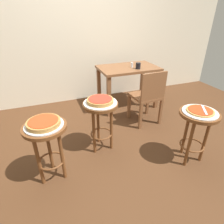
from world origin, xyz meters
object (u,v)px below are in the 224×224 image
Objects in this scene: condiment_shaker at (132,65)px; wooden_chair at (148,96)px; stool_foreground at (197,125)px; dining_table at (128,74)px; cup_near_edge at (138,66)px; pizza_foreground at (200,111)px; serving_plate_leftside at (100,103)px; stool_middle at (47,139)px; pizza_middle at (44,123)px; serving_plate_foreground at (200,112)px; pizza_server_knife at (204,110)px; serving_plate_middle at (44,125)px; pizza_leftside at (100,100)px; stool_leftside at (101,115)px.

condiment_shaker is 0.10× the size of wooden_chair.
dining_table reaches higher than stool_foreground.
cup_near_edge is at bearing -58.70° from dining_table.
pizza_foreground is 0.71× the size of serving_plate_leftside.
stool_foreground and stool_middle have the same top height.
condiment_shaker is (1.52, 1.27, 0.10)m from pizza_middle.
pizza_foreground is 2.78× the size of cup_near_edge.
pizza_foreground is 1.47m from cup_near_edge.
serving_plate_foreground is 0.57× the size of stool_middle.
pizza_server_knife is (1.58, -0.33, 0.00)m from pizza_middle.
serving_plate_middle is 1.99m from condiment_shaker.
pizza_middle is 0.36× the size of wooden_chair.
pizza_middle is at bearing -140.14° from condiment_shaker.
pizza_foreground reaches higher than stool_middle.
stool_leftside is at bearing -90.00° from pizza_leftside.
stool_middle is 0.16m from serving_plate_middle.
serving_plate_leftside is at bearing 147.05° from pizza_foreground.
stool_foreground is 7.89× the size of condiment_shaker.
dining_table is 0.17m from condiment_shaker.
stool_foreground is 1.11m from pizza_leftside.
stool_middle is 0.72m from serving_plate_leftside.
cup_near_edge is at bearing 42.73° from pizza_leftside.
serving_plate_foreground is at bearing -88.97° from condiment_shaker.
pizza_leftside is at bearing -131.77° from condiment_shaker.
dining_table is 12.48× the size of condiment_shaker.
wooden_chair is at bearing -99.06° from cup_near_edge.
pizza_leftside is at bearing 147.05° from pizza_foreground.
serving_plate_leftside is (0.64, 0.28, 0.16)m from stool_middle.
stool_leftside is 0.63× the size of dining_table.
pizza_foreground is 0.33× the size of wooden_chair.
serving_plate_middle is 0.35× the size of dining_table.
pizza_foreground is at bearing -91.02° from cup_near_edge.
serving_plate_leftside is 4.82× the size of condiment_shaker.
pizza_leftside is (0.00, 0.00, 0.03)m from serving_plate_leftside.
stool_middle is at bearing -140.14° from condiment_shaker.
stool_foreground and stool_leftside have the same top height.
wooden_chair is at bearing 93.50° from pizza_foreground.
pizza_middle reaches higher than pizza_foreground.
pizza_foreground is 0.91× the size of pizza_leftside.
condiment_shaker reaches higher than pizza_middle.
dining_table is (1.48, 1.32, 0.13)m from stool_middle.
wooden_chair is (1.50, 0.63, -0.21)m from pizza_middle.
serving_plate_foreground and serving_plate_middle have the same top height.
pizza_middle is (-1.55, 0.31, 0.19)m from stool_foreground.
serving_plate_foreground is 1.30× the size of pizza_foreground.
pizza_leftside is 3.80× the size of condiment_shaker.
serving_plate_leftside is at bearing 0.00° from pizza_leftside.
pizza_server_knife reaches higher than serving_plate_leftside.
pizza_foreground is at bearing 0.00° from serving_plate_foreground.
pizza_leftside is at bearing 147.05° from stool_foreground.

